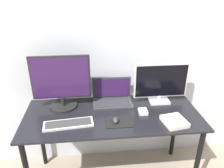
# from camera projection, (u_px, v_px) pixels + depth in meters

# --- Properties ---
(wall_back) EXTENTS (7.00, 0.05, 2.50)m
(wall_back) POSITION_uv_depth(u_px,v_px,m) (108.00, 47.00, 2.03)
(wall_back) COLOR silver
(wall_back) RESTS_ON ground_plane
(desk) EXTENTS (1.52, 0.64, 0.76)m
(desk) POSITION_uv_depth(u_px,v_px,m) (112.00, 123.00, 1.94)
(desk) COLOR black
(desk) RESTS_ON ground_plane
(monitor_left) EXTENTS (0.51, 0.24, 0.49)m
(monitor_left) POSITION_uv_depth(u_px,v_px,m) (61.00, 83.00, 1.90)
(monitor_left) COLOR black
(monitor_left) RESTS_ON desk
(monitor_right) EXTENTS (0.49, 0.13, 0.38)m
(monitor_right) POSITION_uv_depth(u_px,v_px,m) (161.00, 83.00, 2.00)
(monitor_right) COLOR silver
(monitor_right) RESTS_ON desk
(laptop) EXTENTS (0.37, 0.22, 0.23)m
(laptop) POSITION_uv_depth(u_px,v_px,m) (112.00, 97.00, 2.06)
(laptop) COLOR #333338
(laptop) RESTS_ON desk
(keyboard) EXTENTS (0.40, 0.17, 0.02)m
(keyboard) POSITION_uv_depth(u_px,v_px,m) (69.00, 124.00, 1.74)
(keyboard) COLOR silver
(keyboard) RESTS_ON desk
(mousepad) EXTENTS (0.22, 0.17, 0.00)m
(mousepad) POSITION_uv_depth(u_px,v_px,m) (119.00, 122.00, 1.78)
(mousepad) COLOR black
(mousepad) RESTS_ON desk
(mouse) EXTENTS (0.04, 0.07, 0.04)m
(mouse) POSITION_uv_depth(u_px,v_px,m) (116.00, 120.00, 1.76)
(mouse) COLOR #333333
(mouse) RESTS_ON mousepad
(book) EXTENTS (0.20, 0.21, 0.04)m
(book) POSITION_uv_depth(u_px,v_px,m) (174.00, 121.00, 1.76)
(book) COLOR silver
(book) RESTS_ON desk
(power_brick) EXTENTS (0.07, 0.09, 0.03)m
(power_brick) POSITION_uv_depth(u_px,v_px,m) (143.00, 112.00, 1.90)
(power_brick) COLOR white
(power_brick) RESTS_ON desk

